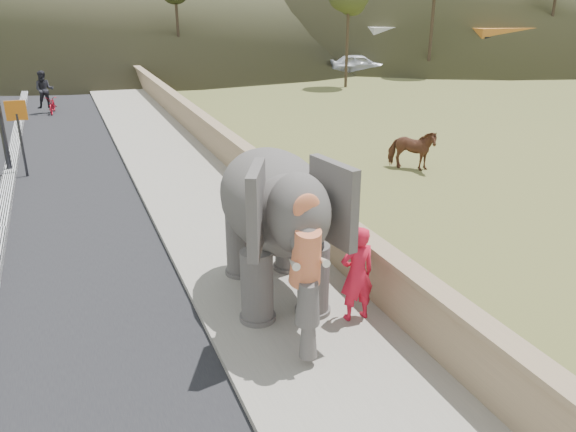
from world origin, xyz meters
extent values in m
cube|color=black|center=(-5.00, 10.00, 0.01)|extent=(7.00, 120.00, 0.03)
cube|color=#9E9687|center=(0.00, 10.00, 0.07)|extent=(3.00, 120.00, 0.15)
cube|color=tan|center=(1.65, 10.00, 0.55)|extent=(0.30, 120.00, 1.10)
cylinder|color=#2D2D33|center=(-4.50, 14.80, 1.00)|extent=(0.08, 0.08, 2.00)
cube|color=orange|center=(-4.50, 14.80, 2.10)|extent=(0.60, 0.05, 0.60)
imported|color=brown|center=(7.14, 10.95, 0.67)|extent=(1.65, 1.61, 1.34)
imported|color=silver|center=(17.37, 33.01, 0.72)|extent=(4.54, 2.88, 1.44)
cube|color=white|center=(25.29, 35.66, 1.55)|extent=(11.22, 3.79, 3.10)
cube|color=orange|center=(31.65, 31.28, 1.55)|extent=(11.15, 3.29, 3.10)
imported|color=red|center=(0.95, 3.34, 1.00)|extent=(0.62, 0.40, 1.69)
imported|color=maroon|center=(-3.57, 25.55, 0.42)|extent=(0.73, 1.66, 0.84)
imported|color=black|center=(-3.82, 25.55, 1.15)|extent=(0.94, 0.77, 1.79)
camera|label=1|loc=(-3.27, -3.96, 5.31)|focal=35.00mm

